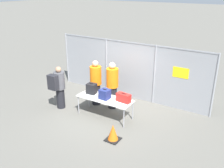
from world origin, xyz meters
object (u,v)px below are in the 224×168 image
at_px(suitcase_black, 92,89).
at_px(suitcase_navy, 105,94).
at_px(traveler_hooded, 58,86).
at_px(traffic_cone, 113,133).
at_px(security_worker_near, 112,85).
at_px(security_worker_far, 96,82).
at_px(suitcase_red, 124,98).
at_px(inspection_table, 105,99).
at_px(utility_trailer, 164,83).

xyz_separation_m(suitcase_black, suitcase_navy, (0.66, -0.12, -0.02)).
relative_size(traveler_hooded, traffic_cone, 3.13).
distance_m(security_worker_near, security_worker_far, 0.72).
relative_size(traveler_hooded, security_worker_near, 0.91).
xyz_separation_m(traveler_hooded, security_worker_near, (1.70, 1.13, 0.03)).
xyz_separation_m(suitcase_red, security_worker_near, (-0.86, 0.66, 0.07)).
xyz_separation_m(suitcase_navy, traveler_hooded, (-1.87, -0.35, 0.02)).
xyz_separation_m(suitcase_black, security_worker_far, (-0.23, 0.58, 0.02)).
distance_m(security_worker_near, traffic_cone, 2.33).
bearing_deg(suitcase_navy, security_worker_far, 141.54).
bearing_deg(traffic_cone, suitcase_black, 144.07).
relative_size(inspection_table, utility_trailer, 0.52).
bearing_deg(security_worker_far, suitcase_red, 130.22).
xyz_separation_m(traveler_hooded, utility_trailer, (2.82, 3.71, -0.54)).
bearing_deg(suitcase_navy, security_worker_near, 102.54).
height_order(traveler_hooded, security_worker_near, security_worker_near).
height_order(suitcase_black, traffic_cone, suitcase_black).
xyz_separation_m(suitcase_navy, security_worker_near, (-0.18, 0.79, 0.05)).
bearing_deg(security_worker_far, suitcase_black, 81.55).
relative_size(suitcase_navy, suitcase_red, 0.71).
height_order(traveler_hooded, traffic_cone, traveler_hooded).
distance_m(traveler_hooded, traffic_cone, 3.06).
height_order(suitcase_navy, traveler_hooded, traveler_hooded).
bearing_deg(utility_trailer, inspection_table, -106.37).
distance_m(suitcase_red, traveler_hooded, 2.60).
relative_size(security_worker_near, security_worker_far, 1.01).
distance_m(inspection_table, suitcase_navy, 0.23).
relative_size(suitcase_red, security_worker_near, 0.28).
relative_size(suitcase_red, utility_trailer, 0.13).
bearing_deg(suitcase_red, utility_trailer, 85.27).
xyz_separation_m(suitcase_navy, utility_trailer, (0.95, 3.36, -0.52)).
height_order(suitcase_black, suitcase_navy, suitcase_black).
height_order(inspection_table, suitcase_navy, suitcase_navy).
height_order(suitcase_navy, security_worker_far, security_worker_far).
bearing_deg(inspection_table, traveler_hooded, -168.33).
bearing_deg(traffic_cone, utility_trailer, 90.78).
bearing_deg(inspection_table, suitcase_red, 7.61).
relative_size(suitcase_black, suitcase_red, 0.78).
bearing_deg(traveler_hooded, traffic_cone, -13.75).
xyz_separation_m(suitcase_navy, suitcase_red, (0.69, 0.13, -0.02)).
bearing_deg(inspection_table, utility_trailer, 73.63).
distance_m(suitcase_red, security_worker_far, 1.68).
distance_m(suitcase_navy, security_worker_far, 1.14).
distance_m(suitcase_red, security_worker_near, 1.09).
xyz_separation_m(suitcase_black, security_worker_near, (0.49, 0.66, 0.03)).
relative_size(inspection_table, suitcase_red, 3.94).
bearing_deg(security_worker_near, inspection_table, 114.64).
bearing_deg(suitcase_black, suitcase_red, 0.31).
distance_m(traveler_hooded, utility_trailer, 4.70).
height_order(suitcase_black, utility_trailer, suitcase_black).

